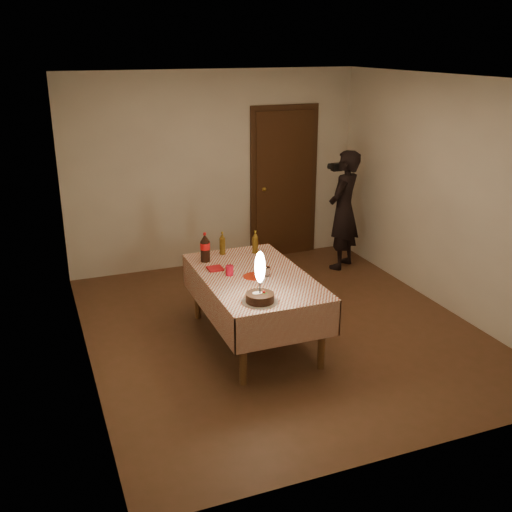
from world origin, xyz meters
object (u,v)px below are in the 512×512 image
dining_table (254,284)px  clear_cup (267,272)px  birthday_cake (260,289)px  red_plate (254,276)px  cola_bottle (205,248)px  amber_bottle_right (255,243)px  amber_bottle_left (222,244)px  red_cup (230,270)px  photographer (344,210)px

dining_table → clear_cup: (0.11, -0.06, 0.14)m
birthday_cake → red_plate: bearing=73.6°
red_plate → cola_bottle: 0.69m
red_plate → amber_bottle_right: 0.71m
birthday_cake → amber_bottle_right: birthday_cake is taller
cola_bottle → amber_bottle_left: size_ratio=1.25×
birthday_cake → red_cup: size_ratio=4.77×
clear_cup → amber_bottle_left: amber_bottle_left is taller
dining_table → photographer: 2.49m
dining_table → red_cup: 0.29m
cola_bottle → amber_bottle_left: (0.24, 0.15, -0.03)m
clear_cup → amber_bottle_right: amber_bottle_right is taller
cola_bottle → amber_bottle_right: (0.59, 0.06, -0.03)m
birthday_cake → cola_bottle: birthday_cake is taller
red_plate → amber_bottle_left: amber_bottle_left is taller
cola_bottle → photographer: size_ratio=0.20×
dining_table → clear_cup: clear_cup is taller
dining_table → birthday_cake: 0.69m
birthday_cake → cola_bottle: bearing=97.3°
cola_bottle → photographer: photographer is taller
amber_bottle_left → amber_bottle_right: size_ratio=1.00×
photographer → dining_table: bearing=-139.8°
amber_bottle_right → photographer: photographer is taller
red_plate → amber_bottle_right: size_ratio=0.86×
amber_bottle_right → cola_bottle: bearing=-174.3°
birthday_cake → amber_bottle_right: size_ratio=1.87×
dining_table → red_cup: bearing=158.7°
dining_table → amber_bottle_right: 0.70m
birthday_cake → red_cup: (-0.04, 0.71, -0.08)m
cola_bottle → photographer: bearing=25.1°
red_plate → dining_table: bearing=71.3°
red_plate → cola_bottle: (-0.32, 0.60, 0.15)m
amber_bottle_left → amber_bottle_right: 0.36m
birthday_cake → photographer: (2.08, 2.23, -0.05)m
red_cup → photographer: photographer is taller
birthday_cake → amber_bottle_left: (0.09, 1.34, -0.01)m
cola_bottle → birthday_cake: bearing=-82.7°
amber_bottle_left → amber_bottle_right: bearing=-14.8°
birthday_cake → clear_cup: bearing=62.5°
photographer → cola_bottle: bearing=-154.9°
clear_cup → amber_bottle_right: 0.70m
dining_table → amber_bottle_right: bearing=68.0°
dining_table → photographer: (1.90, 1.60, 0.17)m
birthday_cake → amber_bottle_right: bearing=70.7°
red_cup → birthday_cake: bearing=-86.6°
clear_cup → cola_bottle: 0.77m
birthday_cake → photographer: 3.05m
cola_bottle → amber_bottle_right: 0.59m
red_plate → clear_cup: bearing=-11.2°
birthday_cake → cola_bottle: 1.19m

